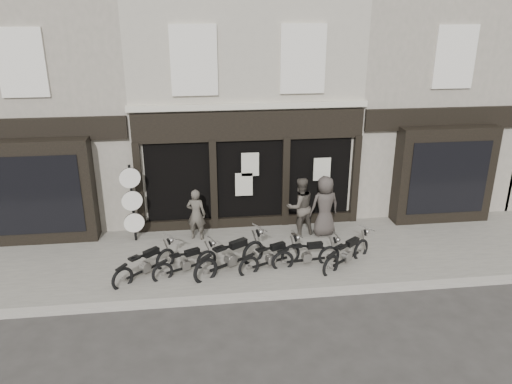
{
  "coord_description": "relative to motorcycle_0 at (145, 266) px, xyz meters",
  "views": [
    {
      "loc": [
        -1.65,
        -11.9,
        6.95
      ],
      "look_at": [
        0.03,
        1.6,
        1.78
      ],
      "focal_mm": 35.0,
      "sensor_mm": 36.0,
      "label": 1
    }
  ],
  "objects": [
    {
      "name": "motorcycle_1",
      "position": [
        1.06,
        0.03,
        -0.03
      ],
      "size": [
        1.76,
        1.05,
        0.91
      ],
      "rotation": [
        0.0,
        0.0,
        0.44
      ],
      "color": "black",
      "rests_on": "ground"
    },
    {
      "name": "neighbour_right",
      "position": [
        9.48,
        5.82,
        3.65
      ],
      "size": [
        5.6,
        6.73,
        8.34
      ],
      "color": "gray",
      "rests_on": "ground"
    },
    {
      "name": "motorcycle_3",
      "position": [
        3.39,
        0.03,
        -0.01
      ],
      "size": [
        1.85,
        1.03,
        0.95
      ],
      "rotation": [
        0.0,
        0.0,
        0.41
      ],
      "color": "black",
      "rests_on": "ground"
    },
    {
      "name": "ground_plane",
      "position": [
        3.13,
        -0.07,
        -0.39
      ],
      "size": [
        90.0,
        90.0,
        0.0
      ],
      "primitive_type": "plane",
      "color": "#2D2B28",
      "rests_on": "ground"
    },
    {
      "name": "man_centre",
      "position": [
        4.6,
        2.01,
        0.67
      ],
      "size": [
        1.06,
        0.92,
        1.87
      ],
      "primitive_type": "imported",
      "rotation": [
        0.0,
        0.0,
        3.4
      ],
      "color": "#464039",
      "rests_on": "pavement"
    },
    {
      "name": "advert_sign_post",
      "position": [
        -0.48,
        2.18,
        0.85
      ],
      "size": [
        0.61,
        0.4,
        2.54
      ],
      "rotation": [
        0.0,
        0.0,
        0.25
      ],
      "color": "black",
      "rests_on": "ground"
    },
    {
      "name": "man_left",
      "position": [
        1.39,
        2.09,
        0.54
      ],
      "size": [
        0.67,
        0.53,
        1.61
      ],
      "primitive_type": "imported",
      "rotation": [
        0.0,
        0.0,
        2.87
      ],
      "color": "#49443C",
      "rests_on": "pavement"
    },
    {
      "name": "motorcycle_4",
      "position": [
        4.4,
        0.03,
        -0.01
      ],
      "size": [
        1.97,
        0.54,
        0.94
      ],
      "rotation": [
        0.0,
        0.0,
        0.1
      ],
      "color": "black",
      "rests_on": "ground"
    },
    {
      "name": "neighbour_left",
      "position": [
        -3.22,
        5.82,
        3.65
      ],
      "size": [
        5.6,
        6.73,
        8.34
      ],
      "color": "gray",
      "rests_on": "ground"
    },
    {
      "name": "kerb",
      "position": [
        3.13,
        -1.32,
        -0.32
      ],
      "size": [
        30.0,
        0.25,
        0.13
      ],
      "primitive_type": "cube",
      "color": "gray",
      "rests_on": "ground_plane"
    },
    {
      "name": "motorcycle_5",
      "position": [
        5.51,
        -0.06,
        -0.0
      ],
      "size": [
        1.74,
        1.41,
        0.97
      ],
      "rotation": [
        0.0,
        0.0,
        0.64
      ],
      "color": "black",
      "rests_on": "ground"
    },
    {
      "name": "pavement",
      "position": [
        3.13,
        0.83,
        -0.33
      ],
      "size": [
        30.0,
        4.2,
        0.12
      ],
      "primitive_type": "cube",
      "color": "#635E57",
      "rests_on": "ground_plane"
    },
    {
      "name": "man_right",
      "position": [
        5.34,
        1.89,
        0.69
      ],
      "size": [
        1.03,
        0.78,
        1.91
      ],
      "primitive_type": "imported",
      "rotation": [
        0.0,
        0.0,
        3.34
      ],
      "color": "#3B3531",
      "rests_on": "pavement"
    },
    {
      "name": "motorcycle_2",
      "position": [
        2.29,
        0.02,
        0.06
      ],
      "size": [
        2.09,
        1.5,
        1.12
      ],
      "rotation": [
        0.0,
        0.0,
        0.56
      ],
      "color": "black",
      "rests_on": "ground"
    },
    {
      "name": "central_building",
      "position": [
        3.13,
        5.88,
        3.69
      ],
      "size": [
        7.3,
        6.22,
        8.34
      ],
      "color": "#ACA493",
      "rests_on": "ground"
    },
    {
      "name": "motorcycle_0",
      "position": [
        0.0,
        0.0,
        0.0
      ],
      "size": [
        1.67,
        1.52,
        0.97
      ],
      "rotation": [
        0.0,
        0.0,
        0.72
      ],
      "color": "black",
      "rests_on": "ground"
    }
  ]
}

